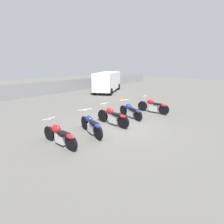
{
  "coord_description": "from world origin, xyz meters",
  "views": [
    {
      "loc": [
        -6.42,
        -5.2,
        3.07
      ],
      "look_at": [
        0.0,
        0.44,
        0.65
      ],
      "focal_mm": 28.0,
      "sensor_mm": 36.0,
      "label": 1
    }
  ],
  "objects_px": {
    "motorcycle_slot_2": "(113,117)",
    "motorcycle_slot_3": "(131,111)",
    "motorcycle_slot_1": "(91,125)",
    "traffic_cone_near": "(86,116)",
    "parked_van": "(107,81)",
    "traffic_cone_far": "(121,98)",
    "motorcycle_slot_0": "(60,135)",
    "motorcycle_slot_4": "(154,106)"
  },
  "relations": [
    {
      "from": "motorcycle_slot_3",
      "to": "traffic_cone_far",
      "type": "bearing_deg",
      "value": 61.08
    },
    {
      "from": "motorcycle_slot_3",
      "to": "traffic_cone_far",
      "type": "relative_size",
      "value": 5.04
    },
    {
      "from": "motorcycle_slot_2",
      "to": "motorcycle_slot_4",
      "type": "bearing_deg",
      "value": -4.29
    },
    {
      "from": "motorcycle_slot_4",
      "to": "parked_van",
      "type": "height_order",
      "value": "parked_van"
    },
    {
      "from": "parked_van",
      "to": "traffic_cone_near",
      "type": "height_order",
      "value": "parked_van"
    },
    {
      "from": "motorcycle_slot_4",
      "to": "traffic_cone_near",
      "type": "distance_m",
      "value": 4.3
    },
    {
      "from": "motorcycle_slot_2",
      "to": "motorcycle_slot_3",
      "type": "distance_m",
      "value": 1.58
    },
    {
      "from": "motorcycle_slot_0",
      "to": "motorcycle_slot_3",
      "type": "bearing_deg",
      "value": -2.0
    },
    {
      "from": "traffic_cone_far",
      "to": "motorcycle_slot_2",
      "type": "bearing_deg",
      "value": -145.52
    },
    {
      "from": "motorcycle_slot_1",
      "to": "motorcycle_slot_2",
      "type": "distance_m",
      "value": 1.53
    },
    {
      "from": "traffic_cone_far",
      "to": "motorcycle_slot_0",
      "type": "bearing_deg",
      "value": -156.71
    },
    {
      "from": "motorcycle_slot_1",
      "to": "traffic_cone_far",
      "type": "xyz_separation_m",
      "value": [
        6.73,
        3.65,
        -0.23
      ]
    },
    {
      "from": "motorcycle_slot_1",
      "to": "parked_van",
      "type": "xyz_separation_m",
      "value": [
        9.1,
        7.45,
        0.74
      ]
    },
    {
      "from": "motorcycle_slot_2",
      "to": "traffic_cone_near",
      "type": "bearing_deg",
      "value": 103.78
    },
    {
      "from": "motorcycle_slot_2",
      "to": "motorcycle_slot_4",
      "type": "distance_m",
      "value": 3.43
    },
    {
      "from": "motorcycle_slot_1",
      "to": "traffic_cone_near",
      "type": "bearing_deg",
      "value": 72.62
    },
    {
      "from": "motorcycle_slot_1",
      "to": "traffic_cone_near",
      "type": "height_order",
      "value": "motorcycle_slot_1"
    },
    {
      "from": "motorcycle_slot_1",
      "to": "motorcycle_slot_3",
      "type": "xyz_separation_m",
      "value": [
        3.11,
        0.1,
        -0.0
      ]
    },
    {
      "from": "motorcycle_slot_4",
      "to": "parked_van",
      "type": "relative_size",
      "value": 0.4
    },
    {
      "from": "motorcycle_slot_0",
      "to": "motorcycle_slot_3",
      "type": "distance_m",
      "value": 4.63
    },
    {
      "from": "motorcycle_slot_2",
      "to": "motorcycle_slot_3",
      "type": "xyz_separation_m",
      "value": [
        1.58,
        0.02,
        -0.04
      ]
    },
    {
      "from": "motorcycle_slot_0",
      "to": "parked_van",
      "type": "xyz_separation_m",
      "value": [
        10.62,
        7.36,
        0.75
      ]
    },
    {
      "from": "parked_van",
      "to": "motorcycle_slot_3",
      "type": "bearing_deg",
      "value": -67.16
    },
    {
      "from": "motorcycle_slot_3",
      "to": "motorcycle_slot_4",
      "type": "xyz_separation_m",
      "value": [
        1.81,
        -0.46,
        0.02
      ]
    },
    {
      "from": "motorcycle_slot_3",
      "to": "parked_van",
      "type": "bearing_deg",
      "value": 67.46
    },
    {
      "from": "motorcycle_slot_1",
      "to": "traffic_cone_far",
      "type": "bearing_deg",
      "value": 45.17
    },
    {
      "from": "motorcycle_slot_3",
      "to": "traffic_cone_near",
      "type": "relative_size",
      "value": 4.23
    },
    {
      "from": "parked_van",
      "to": "motorcycle_slot_1",
      "type": "bearing_deg",
      "value": -78.68
    },
    {
      "from": "motorcycle_slot_4",
      "to": "traffic_cone_far",
      "type": "height_order",
      "value": "motorcycle_slot_4"
    },
    {
      "from": "motorcycle_slot_2",
      "to": "parked_van",
      "type": "bearing_deg",
      "value": 47.21
    },
    {
      "from": "motorcycle_slot_1",
      "to": "motorcycle_slot_4",
      "type": "height_order",
      "value": "motorcycle_slot_4"
    },
    {
      "from": "motorcycle_slot_3",
      "to": "traffic_cone_near",
      "type": "bearing_deg",
      "value": 155.29
    },
    {
      "from": "motorcycle_slot_4",
      "to": "parked_van",
      "type": "xyz_separation_m",
      "value": [
        4.18,
        7.81,
        0.73
      ]
    },
    {
      "from": "motorcycle_slot_3",
      "to": "parked_van",
      "type": "distance_m",
      "value": 9.51
    },
    {
      "from": "motorcycle_slot_0",
      "to": "motorcycle_slot_1",
      "type": "bearing_deg",
      "value": -5.7
    },
    {
      "from": "motorcycle_slot_3",
      "to": "motorcycle_slot_4",
      "type": "relative_size",
      "value": 0.9
    },
    {
      "from": "motorcycle_slot_1",
      "to": "motorcycle_slot_3",
      "type": "relative_size",
      "value": 1.03
    },
    {
      "from": "motorcycle_slot_3",
      "to": "parked_van",
      "type": "height_order",
      "value": "parked_van"
    },
    {
      "from": "traffic_cone_far",
      "to": "parked_van",
      "type": "bearing_deg",
      "value": 58.04
    },
    {
      "from": "parked_van",
      "to": "motorcycle_slot_2",
      "type": "bearing_deg",
      "value": -73.75
    },
    {
      "from": "motorcycle_slot_1",
      "to": "motorcycle_slot_2",
      "type": "bearing_deg",
      "value": 19.57
    },
    {
      "from": "motorcycle_slot_0",
      "to": "traffic_cone_near",
      "type": "distance_m",
      "value": 3.2
    }
  ]
}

